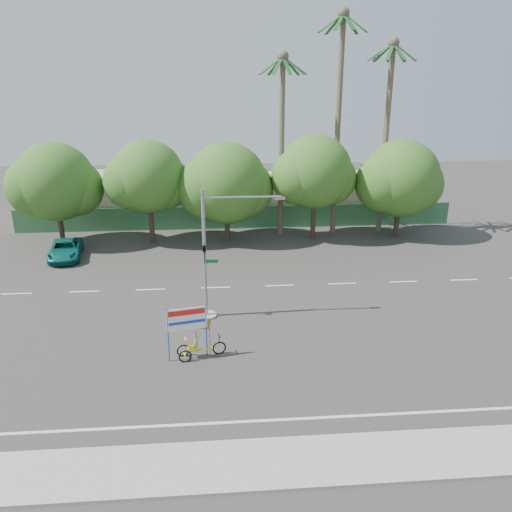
{
  "coord_description": "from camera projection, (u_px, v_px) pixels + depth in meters",
  "views": [
    {
      "loc": [
        -1.8,
        -20.79,
        11.89
      ],
      "look_at": [
        0.17,
        3.65,
        3.5
      ],
      "focal_mm": 35.0,
      "sensor_mm": 36.0,
      "label": 1
    }
  ],
  "objects": [
    {
      "name": "tree_far_left",
      "position": [
        55.0,
        184.0,
        37.95
      ],
      "size": [
        7.14,
        6.0,
        7.96
      ],
      "color": "#473828",
      "rests_on": "ground"
    },
    {
      "name": "ground",
      "position": [
        259.0,
        351.0,
        23.59
      ],
      "size": [
        120.0,
        120.0,
        0.0
      ],
      "primitive_type": "plane",
      "color": "#33302D",
      "rests_on": "ground"
    },
    {
      "name": "trike_billboard",
      "position": [
        193.0,
        337.0,
        22.68
      ],
      "size": [
        2.65,
        0.93,
        2.65
      ],
      "rotation": [
        0.0,
        0.0,
        0.21
      ],
      "color": "black",
      "rests_on": "ground"
    },
    {
      "name": "tree_left",
      "position": [
        148.0,
        179.0,
        38.39
      ],
      "size": [
        6.66,
        5.6,
        8.07
      ],
      "color": "#473828",
      "rests_on": "ground"
    },
    {
      "name": "building_right",
      "position": [
        318.0,
        196.0,
        48.13
      ],
      "size": [
        14.0,
        8.0,
        3.6
      ],
      "primitive_type": "cube",
      "color": "#BAAB94",
      "rests_on": "ground"
    },
    {
      "name": "building_left",
      "position": [
        129.0,
        197.0,
        46.7
      ],
      "size": [
        12.0,
        8.0,
        4.0
      ],
      "primitive_type": "cube",
      "color": "#BAAB94",
      "rests_on": "ground"
    },
    {
      "name": "tree_far_right",
      "position": [
        400.0,
        181.0,
        40.05
      ],
      "size": [
        7.38,
        6.2,
        7.94
      ],
      "color": "#473828",
      "rests_on": "ground"
    },
    {
      "name": "palm_short",
      "position": [
        282.0,
        126.0,
        39.38
      ],
      "size": [
        3.73,
        3.79,
        14.45
      ],
      "color": "#70604C",
      "rests_on": "ground"
    },
    {
      "name": "fence",
      "position": [
        238.0,
        217.0,
        43.54
      ],
      "size": [
        38.0,
        0.08,
        2.0
      ],
      "primitive_type": "cube",
      "color": "#336B3D",
      "rests_on": "ground"
    },
    {
      "name": "tree_right",
      "position": [
        314.0,
        175.0,
        39.32
      ],
      "size": [
        6.9,
        5.8,
        8.36
      ],
      "color": "#473828",
      "rests_on": "ground"
    },
    {
      "name": "tree_center",
      "position": [
        226.0,
        186.0,
        39.04
      ],
      "size": [
        7.62,
        6.4,
        7.85
      ],
      "color": "#473828",
      "rests_on": "ground"
    },
    {
      "name": "palm_mid",
      "position": [
        387.0,
        119.0,
        39.85
      ],
      "size": [
        3.73,
        3.79,
        15.45
      ],
      "color": "#70604C",
      "rests_on": "ground"
    },
    {
      "name": "pickup_truck",
      "position": [
        65.0,
        250.0,
        36.09
      ],
      "size": [
        2.84,
        4.95,
        1.3
      ],
      "primitive_type": "imported",
      "rotation": [
        0.0,
        0.0,
        0.15
      ],
      "color": "#0E675E",
      "rests_on": "ground"
    },
    {
      "name": "sidewalk_near",
      "position": [
        278.0,
        463.0,
        16.49
      ],
      "size": [
        50.0,
        2.4,
        0.12
      ],
      "primitive_type": "cube",
      "color": "gray",
      "rests_on": "ground"
    },
    {
      "name": "traffic_signal",
      "position": [
        211.0,
        266.0,
        26.23
      ],
      "size": [
        4.72,
        1.1,
        7.0
      ],
      "color": "gray",
      "rests_on": "ground"
    },
    {
      "name": "palm_tall",
      "position": [
        339.0,
        105.0,
        39.2
      ],
      "size": [
        3.73,
        3.79,
        17.45
      ],
      "color": "#70604C",
      "rests_on": "ground"
    }
  ]
}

